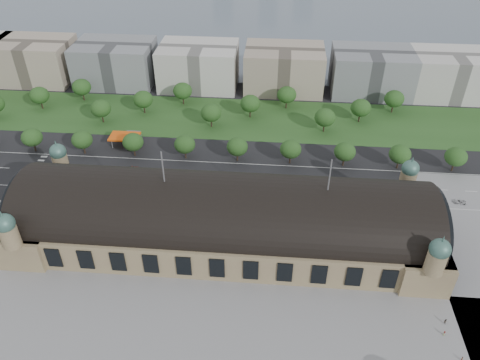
# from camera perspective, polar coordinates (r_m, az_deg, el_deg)

# --- Properties ---
(ground) EXTENTS (900.00, 900.00, 0.00)m
(ground) POSITION_cam_1_polar(r_m,az_deg,el_deg) (173.81, -1.91, -7.31)
(ground) COLOR black
(ground) RESTS_ON ground
(station) EXTENTS (150.00, 48.40, 44.30)m
(station) POSITION_cam_1_polar(r_m,az_deg,el_deg) (166.93, -1.98, -4.74)
(station) COLOR #92845B
(station) RESTS_ON ground
(plaza_south) EXTENTS (190.00, 48.00, 0.12)m
(plaza_south) POSITION_cam_1_polar(r_m,az_deg,el_deg) (144.54, 0.19, -19.58)
(plaza_south) COLOR gray
(plaza_south) RESTS_ON ground
(road_slab) EXTENTS (260.00, 26.00, 0.10)m
(road_slab) POSITION_cam_1_polar(r_m,az_deg,el_deg) (205.52, -6.27, 0.33)
(road_slab) COLOR black
(road_slab) RESTS_ON ground
(grass_belt) EXTENTS (300.00, 45.00, 0.10)m
(grass_belt) POSITION_cam_1_polar(r_m,az_deg,el_deg) (250.77, -2.95, 7.61)
(grass_belt) COLOR #284F1F
(grass_belt) RESTS_ON ground
(petrol_station) EXTENTS (14.00, 13.00, 5.05)m
(petrol_station) POSITION_cam_1_polar(r_m,az_deg,el_deg) (234.14, -13.37, 5.21)
(petrol_station) COLOR #EE540E
(petrol_station) RESTS_ON ground
(lake) EXTENTS (700.00, 320.00, 0.08)m
(lake) POSITION_cam_1_polar(r_m,az_deg,el_deg) (440.10, 2.73, 20.31)
(lake) COLOR slate
(lake) RESTS_ON ground
(office_1) EXTENTS (45.00, 32.00, 24.00)m
(office_1) POSITION_cam_1_polar(r_m,az_deg,el_deg) (315.75, -23.78, 13.21)
(office_1) COLOR tan
(office_1) RESTS_ON ground
(office_2) EXTENTS (45.00, 32.00, 24.00)m
(office_2) POSITION_cam_1_polar(r_m,az_deg,el_deg) (295.88, -14.94, 13.61)
(office_2) COLOR gray
(office_2) RESTS_ON ground
(office_3) EXTENTS (45.00, 32.00, 24.00)m
(office_3) POSITION_cam_1_polar(r_m,az_deg,el_deg) (283.54, -5.06, 13.69)
(office_3) COLOR silver
(office_3) RESTS_ON ground
(office_4) EXTENTS (45.00, 32.00, 24.00)m
(office_4) POSITION_cam_1_polar(r_m,az_deg,el_deg) (279.73, 5.38, 13.36)
(office_4) COLOR tan
(office_4) RESTS_ON ground
(office_5) EXTENTS (45.00, 32.00, 24.00)m
(office_5) POSITION_cam_1_polar(r_m,az_deg,el_deg) (284.78, 15.73, 12.60)
(office_5) COLOR gray
(office_5) RESTS_ON ground
(office_6) EXTENTS (45.00, 32.00, 24.00)m
(office_6) POSITION_cam_1_polar(r_m,az_deg,el_deg) (296.55, 24.44, 11.64)
(office_6) COLOR silver
(office_6) RESTS_ON ground
(tree_row_1) EXTENTS (9.60, 9.60, 11.52)m
(tree_row_1) POSITION_cam_1_polar(r_m,az_deg,el_deg) (238.68, -24.04, 4.76)
(tree_row_1) COLOR #2D2116
(tree_row_1) RESTS_ON ground
(tree_row_2) EXTENTS (9.60, 9.60, 11.52)m
(tree_row_2) POSITION_cam_1_polar(r_m,az_deg,el_deg) (228.35, -18.70, 4.67)
(tree_row_2) COLOR #2D2116
(tree_row_2) RESTS_ON ground
(tree_row_3) EXTENTS (9.60, 9.60, 11.52)m
(tree_row_3) POSITION_cam_1_polar(r_m,az_deg,el_deg) (220.16, -12.92, 4.53)
(tree_row_3) COLOR #2D2116
(tree_row_3) RESTS_ON ground
(tree_row_4) EXTENTS (9.60, 9.60, 11.52)m
(tree_row_4) POSITION_cam_1_polar(r_m,az_deg,el_deg) (214.36, -6.76, 4.33)
(tree_row_4) COLOR #2D2116
(tree_row_4) RESTS_ON ground
(tree_row_5) EXTENTS (9.60, 9.60, 11.52)m
(tree_row_5) POSITION_cam_1_polar(r_m,az_deg,el_deg) (211.15, -0.34, 4.07)
(tree_row_5) COLOR #2D2116
(tree_row_5) RESTS_ON ground
(tree_row_6) EXTENTS (9.60, 9.60, 11.52)m
(tree_row_6) POSITION_cam_1_polar(r_m,az_deg,el_deg) (210.64, 6.19, 3.75)
(tree_row_6) COLOR #2D2116
(tree_row_6) RESTS_ON ground
(tree_row_7) EXTENTS (9.60, 9.60, 11.52)m
(tree_row_7) POSITION_cam_1_polar(r_m,az_deg,el_deg) (212.85, 12.67, 3.39)
(tree_row_7) COLOR #2D2116
(tree_row_7) RESTS_ON ground
(tree_row_8) EXTENTS (9.60, 9.60, 11.52)m
(tree_row_8) POSITION_cam_1_polar(r_m,az_deg,el_deg) (217.70, 18.92, 2.99)
(tree_row_8) COLOR #2D2116
(tree_row_8) RESTS_ON ground
(tree_row_9) EXTENTS (9.60, 9.60, 11.52)m
(tree_row_9) POSITION_cam_1_polar(r_m,az_deg,el_deg) (225.02, 24.84, 2.59)
(tree_row_9) COLOR #2D2116
(tree_row_9) RESTS_ON ground
(tree_belt_1) EXTENTS (10.40, 10.40, 12.48)m
(tree_belt_1) POSITION_cam_1_polar(r_m,az_deg,el_deg) (277.79, -23.27, 9.47)
(tree_belt_1) COLOR #2D2116
(tree_belt_1) RESTS_ON ground
(tree_belt_2) EXTENTS (10.40, 10.40, 12.48)m
(tree_belt_2) POSITION_cam_1_polar(r_m,az_deg,el_deg) (279.49, -18.75, 10.68)
(tree_belt_2) COLOR #2D2116
(tree_belt_2) RESTS_ON ground
(tree_belt_3) EXTENTS (10.40, 10.40, 12.48)m
(tree_belt_3) POSITION_cam_1_polar(r_m,az_deg,el_deg) (252.55, -16.61, 8.37)
(tree_belt_3) COLOR #2D2116
(tree_belt_3) RESTS_ON ground
(tree_belt_4) EXTENTS (10.40, 10.40, 12.48)m
(tree_belt_4) POSITION_cam_1_polar(r_m,az_deg,el_deg) (256.68, -11.73, 9.61)
(tree_belt_4) COLOR #2D2116
(tree_belt_4) RESTS_ON ground
(tree_belt_5) EXTENTS (10.40, 10.40, 12.48)m
(tree_belt_5) POSITION_cam_1_polar(r_m,az_deg,el_deg) (262.67, -7.01, 10.74)
(tree_belt_5) COLOR #2D2116
(tree_belt_5) RESTS_ON ground
(tree_belt_6) EXTENTS (10.40, 10.40, 12.48)m
(tree_belt_6) POSITION_cam_1_polar(r_m,az_deg,el_deg) (238.38, -3.55, 8.17)
(tree_belt_6) COLOR #2D2116
(tree_belt_6) RESTS_ON ground
(tree_belt_7) EXTENTS (10.40, 10.40, 12.48)m
(tree_belt_7) POSITION_cam_1_polar(r_m,az_deg,el_deg) (247.18, 1.25, 9.31)
(tree_belt_7) COLOR #2D2116
(tree_belt_7) RESTS_ON ground
(tree_belt_8) EXTENTS (10.40, 10.40, 12.48)m
(tree_belt_8) POSITION_cam_1_polar(r_m,az_deg,el_deg) (257.64, 5.72, 10.30)
(tree_belt_8) COLOR #2D2116
(tree_belt_8) RESTS_ON ground
(tree_belt_9) EXTENTS (10.40, 10.40, 12.48)m
(tree_belt_9) POSITION_cam_1_polar(r_m,az_deg,el_deg) (237.43, 10.32, 7.51)
(tree_belt_9) COLOR #2D2116
(tree_belt_9) RESTS_ON ground
(tree_belt_10) EXTENTS (10.40, 10.40, 12.48)m
(tree_belt_10) POSITION_cam_1_polar(r_m,az_deg,el_deg) (250.61, 14.52, 8.52)
(tree_belt_10) COLOR #2D2116
(tree_belt_10) RESTS_ON ground
(tree_belt_11) EXTENTS (10.40, 10.40, 12.48)m
(tree_belt_11) POSITION_cam_1_polar(r_m,az_deg,el_deg) (265.05, 18.29, 9.38)
(tree_belt_11) COLOR #2D2116
(tree_belt_11) RESTS_ON ground
(traffic_car_1) EXTENTS (4.37, 1.72, 1.42)m
(traffic_car_1) POSITION_cam_1_polar(r_m,az_deg,el_deg) (225.02, -20.98, 1.59)
(traffic_car_1) COLOR gray
(traffic_car_1) RESTS_ON ground
(traffic_car_2) EXTENTS (6.14, 3.37, 1.63)m
(traffic_car_2) POSITION_cam_1_polar(r_m,az_deg,el_deg) (216.22, -18.94, 0.62)
(traffic_car_2) COLOR black
(traffic_car_2) RESTS_ON ground
(traffic_car_3) EXTENTS (5.43, 2.39, 1.55)m
(traffic_car_3) POSITION_cam_1_polar(r_m,az_deg,el_deg) (213.26, -12.41, 1.35)
(traffic_car_3) COLOR maroon
(traffic_car_3) RESTS_ON ground
(traffic_car_4) EXTENTS (4.75, 2.10, 1.59)m
(traffic_car_4) POSITION_cam_1_polar(r_m,az_deg,el_deg) (202.16, 5.56, -0.02)
(traffic_car_4) COLOR #182043
(traffic_car_4) RESTS_ON ground
(traffic_car_5) EXTENTS (4.31, 1.84, 1.38)m
(traffic_car_5) POSITION_cam_1_polar(r_m,az_deg,el_deg) (202.43, 6.14, -0.04)
(traffic_car_5) COLOR #53555A
(traffic_car_5) RESTS_ON ground
(traffic_car_6) EXTENTS (5.04, 2.73, 1.34)m
(traffic_car_6) POSITION_cam_1_polar(r_m,az_deg,el_deg) (209.52, 25.20, -2.41)
(traffic_car_6) COLOR silver
(traffic_car_6) RESTS_ON ground
(parked_car_0) EXTENTS (4.64, 3.14, 1.45)m
(parked_car_0) POSITION_cam_1_polar(r_m,az_deg,el_deg) (203.93, -16.28, -1.17)
(parked_car_0) COLOR black
(parked_car_0) RESTS_ON ground
(parked_car_1) EXTENTS (6.28, 5.84, 1.64)m
(parked_car_1) POSITION_cam_1_polar(r_m,az_deg,el_deg) (212.71, -21.99, -0.80)
(parked_car_1) COLOR maroon
(parked_car_1) RESTS_ON ground
(parked_car_2) EXTENTS (4.79, 3.31, 1.29)m
(parked_car_2) POSITION_cam_1_polar(r_m,az_deg,el_deg) (203.18, -15.65, -1.23)
(parked_car_2) COLOR #192346
(parked_car_2) RESTS_ON ground
(parked_car_3) EXTENTS (3.88, 3.57, 1.29)m
(parked_car_3) POSITION_cam_1_polar(r_m,az_deg,el_deg) (198.70, -14.73, -2.00)
(parked_car_3) COLOR #55585C
(parked_car_3) RESTS_ON ground
(parked_car_4) EXTENTS (4.93, 3.20, 1.53)m
(parked_car_4) POSITION_cam_1_polar(r_m,az_deg,el_deg) (202.03, -15.42, -1.37)
(parked_car_4) COLOR white
(parked_car_4) RESTS_ON ground
(parked_car_5) EXTENTS (5.30, 3.83, 1.34)m
(parked_car_5) POSITION_cam_1_polar(r_m,az_deg,el_deg) (195.75, -11.97, -2.17)
(parked_car_5) COLOR gray
(parked_car_5) RESTS_ON ground
(parked_car_6) EXTENTS (5.47, 4.94, 1.53)m
(parked_car_6) POSITION_cam_1_polar(r_m,az_deg,el_deg) (197.64, -10.54, -1.50)
(parked_car_6) COLOR black
(parked_car_6) RESTS_ON ground
(bus_west) EXTENTS (11.56, 3.05, 3.20)m
(bus_west) POSITION_cam_1_polar(r_m,az_deg,el_deg) (196.18, -6.34, -1.06)
(bus_west) COLOR #B8341D
(bus_west) RESTS_ON ground
(bus_mid) EXTENTS (12.90, 3.02, 3.59)m
(bus_mid) POSITION_cam_1_polar(r_m,az_deg,el_deg) (194.16, -3.89, -1.28)
(bus_mid) COLOR silver
(bus_mid) RESTS_ON ground
(bus_east) EXTENTS (10.64, 3.09, 2.93)m
(bus_east) POSITION_cam_1_polar(r_m,az_deg,el_deg) (195.06, 3.51, -1.18)
(bus_east) COLOR silver
(bus_east) RESTS_ON ground
(pedestrian_0) EXTENTS (0.98, 0.75, 1.77)m
(pedestrian_0) POSITION_cam_1_polar(r_m,az_deg,el_deg) (158.02, 23.64, -16.76)
(pedestrian_0) COLOR gray
(pedestrian_0) RESTS_ON ground
(pedestrian_1) EXTENTS (0.67, 0.70, 1.61)m
(pedestrian_1) POSITION_cam_1_polar(r_m,az_deg,el_deg) (154.61, 25.45, -19.08)
(pedestrian_1) COLOR gray
(pedestrian_1) RESTS_ON ground
(pedestrian_2) EXTENTS (0.95, 1.09, 1.94)m
(pedestrian_2) POSITION_cam_1_polar(r_m,az_deg,el_deg) (160.98, 23.75, -15.49)
(pedestrian_2) COLOR gray
(pedestrian_2) RESTS_ON ground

